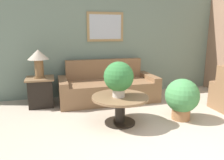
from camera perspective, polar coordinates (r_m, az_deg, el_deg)
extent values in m
plane|color=tan|center=(3.07, 19.38, -19.09)|extent=(20.00, 20.00, 0.00)
cube|color=slate|center=(5.56, 1.03, 9.78)|extent=(7.37, 0.06, 2.60)
cube|color=#997A4C|center=(5.44, -1.76, 13.71)|extent=(0.90, 0.03, 0.70)
cube|color=#B2BCC6|center=(5.43, -1.73, 13.71)|extent=(0.78, 0.01, 0.58)
cube|color=brown|center=(5.04, -0.97, -2.87)|extent=(1.85, 0.97, 0.46)
cube|color=brown|center=(5.32, -2.08, 3.01)|extent=(1.85, 0.16, 0.45)
cube|color=brown|center=(4.88, -12.59, -3.09)|extent=(0.18, 0.97, 0.56)
cube|color=brown|center=(5.36, 9.58, -1.54)|extent=(0.18, 0.97, 0.56)
cylinder|color=black|center=(3.90, 2.07, -10.97)|extent=(0.53, 0.53, 0.03)
cylinder|color=black|center=(3.82, 2.10, -7.86)|extent=(0.18, 0.18, 0.42)
cylinder|color=brown|center=(3.74, 2.13, -4.54)|extent=(0.97, 0.97, 0.04)
cube|color=black|center=(4.92, -18.07, -3.14)|extent=(0.49, 0.49, 0.58)
cube|color=brown|center=(4.85, -18.32, 0.39)|extent=(0.58, 0.58, 0.03)
cylinder|color=brown|center=(4.84, -18.35, 0.71)|extent=(0.26, 0.26, 0.02)
cylinder|color=brown|center=(4.81, -18.50, 2.96)|extent=(0.18, 0.18, 0.37)
cone|color=gray|center=(4.77, -18.74, 6.33)|extent=(0.44, 0.44, 0.20)
cylinder|color=beige|center=(3.68, 1.74, -3.19)|extent=(0.21, 0.21, 0.16)
sphere|color=#2D6B33|center=(3.62, 1.76, 0.91)|extent=(0.50, 0.50, 0.50)
cylinder|color=#9E6B42|center=(4.23, 17.54, -8.29)|extent=(0.33, 0.33, 0.22)
sphere|color=#428447|center=(4.12, 17.85, -3.90)|extent=(0.61, 0.61, 0.61)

